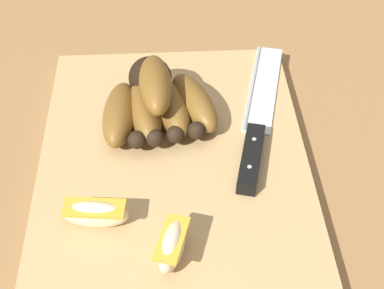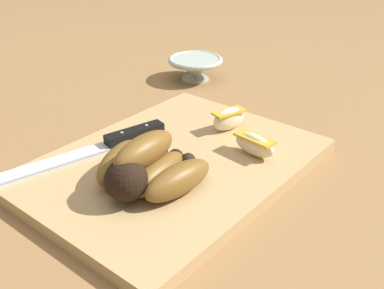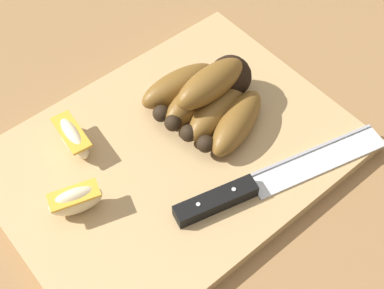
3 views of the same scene
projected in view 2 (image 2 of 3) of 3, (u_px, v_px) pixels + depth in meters
ground_plane at (166, 168)px, 0.71m from camera, size 6.00×6.00×0.00m
cutting_board at (175, 164)px, 0.70m from camera, size 0.43×0.32×0.02m
banana_bunch at (145, 168)px, 0.61m from camera, size 0.14×0.16×0.08m
chefs_knife at (108, 144)px, 0.72m from camera, size 0.28×0.10×0.02m
apple_wedge_near at (229, 118)px, 0.77m from camera, size 0.07×0.04×0.04m
apple_wedge_middle at (254, 144)px, 0.69m from camera, size 0.03×0.07×0.03m
ceramic_bowl at (195, 67)px, 1.03m from camera, size 0.12×0.12×0.05m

